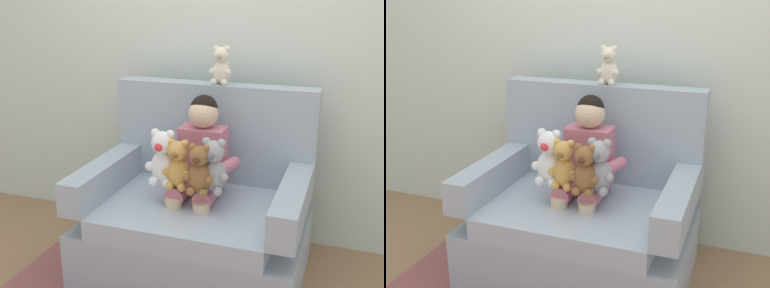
# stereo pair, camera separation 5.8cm
# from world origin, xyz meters

# --- Properties ---
(ground_plane) EXTENTS (8.00, 8.00, 0.00)m
(ground_plane) POSITION_xyz_m (0.00, 0.00, 0.00)
(ground_plane) COLOR #936D4C
(back_wall) EXTENTS (6.00, 0.10, 2.60)m
(back_wall) POSITION_xyz_m (0.00, 0.64, 1.30)
(back_wall) COLOR silver
(back_wall) RESTS_ON ground
(armchair) EXTENTS (1.23, 0.88, 1.07)m
(armchair) POSITION_xyz_m (0.00, 0.05, 0.33)
(armchair) COLOR #9EADBC
(armchair) RESTS_ON ground
(seated_child) EXTENTS (0.45, 0.39, 0.82)m
(seated_child) POSITION_xyz_m (-0.00, 0.07, 0.68)
(seated_child) COLOR #C66B7F
(seated_child) RESTS_ON armchair
(plush_white) EXTENTS (0.19, 0.15, 0.32)m
(plush_white) POSITION_xyz_m (-0.16, -0.08, 0.73)
(plush_white) COLOR white
(plush_white) RESTS_ON armchair
(plush_honey) EXTENTS (0.16, 0.13, 0.28)m
(plush_honey) POSITION_xyz_m (-0.07, -0.10, 0.71)
(plush_honey) COLOR gold
(plush_honey) RESTS_ON armchair
(plush_brown) EXTENTS (0.16, 0.13, 0.28)m
(plush_brown) POSITION_xyz_m (0.07, -0.14, 0.71)
(plush_brown) COLOR brown
(plush_brown) RESTS_ON armchair
(plush_grey) EXTENTS (0.18, 0.14, 0.30)m
(plush_grey) POSITION_xyz_m (0.13, -0.09, 0.72)
(plush_grey) COLOR #9E9EA3
(plush_grey) RESTS_ON armchair
(plush_cream_on_backrest) EXTENTS (0.14, 0.11, 0.23)m
(plush_cream_on_backrest) POSITION_xyz_m (0.03, 0.36, 1.18)
(plush_cream_on_backrest) COLOR silver
(plush_cream_on_backrest) RESTS_ON armchair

